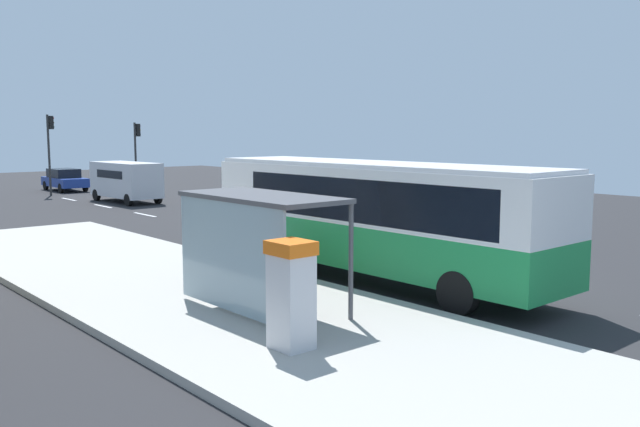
# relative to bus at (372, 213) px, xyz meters

# --- Properties ---
(ground_plane) EXTENTS (56.00, 92.00, 0.04)m
(ground_plane) POSITION_rel_bus_xyz_m (1.71, 12.51, -1.86)
(ground_plane) COLOR #262628
(sidewalk_platform) EXTENTS (6.20, 30.00, 0.18)m
(sidewalk_platform) POSITION_rel_bus_xyz_m (-4.69, 0.51, -1.75)
(sidewalk_platform) COLOR #ADAAA3
(sidewalk_platform) RESTS_ON ground
(lane_stripe_seg_1) EXTENTS (0.16, 2.20, 0.01)m
(lane_stripe_seg_1) POSITION_rel_bus_xyz_m (1.96, -2.49, -1.84)
(lane_stripe_seg_1) COLOR silver
(lane_stripe_seg_1) RESTS_ON ground
(lane_stripe_seg_2) EXTENTS (0.16, 2.20, 0.01)m
(lane_stripe_seg_2) POSITION_rel_bus_xyz_m (1.96, 2.51, -1.84)
(lane_stripe_seg_2) COLOR silver
(lane_stripe_seg_2) RESTS_ON ground
(lane_stripe_seg_3) EXTENTS (0.16, 2.20, 0.01)m
(lane_stripe_seg_3) POSITION_rel_bus_xyz_m (1.96, 7.51, -1.84)
(lane_stripe_seg_3) COLOR silver
(lane_stripe_seg_3) RESTS_ON ground
(lane_stripe_seg_4) EXTENTS (0.16, 2.20, 0.01)m
(lane_stripe_seg_4) POSITION_rel_bus_xyz_m (1.96, 12.51, -1.84)
(lane_stripe_seg_4) COLOR silver
(lane_stripe_seg_4) RESTS_ON ground
(lane_stripe_seg_5) EXTENTS (0.16, 2.20, 0.01)m
(lane_stripe_seg_5) POSITION_rel_bus_xyz_m (1.96, 17.51, -1.84)
(lane_stripe_seg_5) COLOR silver
(lane_stripe_seg_5) RESTS_ON ground
(lane_stripe_seg_6) EXTENTS (0.16, 2.20, 0.01)m
(lane_stripe_seg_6) POSITION_rel_bus_xyz_m (1.96, 22.51, -1.84)
(lane_stripe_seg_6) COLOR silver
(lane_stripe_seg_6) RESTS_ON ground
(lane_stripe_seg_7) EXTENTS (0.16, 2.20, 0.01)m
(lane_stripe_seg_7) POSITION_rel_bus_xyz_m (1.96, 27.51, -1.84)
(lane_stripe_seg_7) COLOR silver
(lane_stripe_seg_7) RESTS_ON ground
(bus) EXTENTS (2.59, 11.02, 3.21)m
(bus) POSITION_rel_bus_xyz_m (0.00, 0.00, 0.00)
(bus) COLOR #1E8C47
(bus) RESTS_ON ground
(white_van) EXTENTS (2.18, 5.26, 2.30)m
(white_van) POSITION_rel_bus_xyz_m (3.91, 23.74, -0.50)
(white_van) COLOR silver
(white_van) RESTS_ON ground
(sedan_near) EXTENTS (1.87, 4.41, 1.52)m
(sedan_near) POSITION_rel_bus_xyz_m (4.01, 33.70, -1.05)
(sedan_near) COLOR navy
(sedan_near) RESTS_ON ground
(ticket_machine) EXTENTS (0.66, 0.76, 1.94)m
(ticket_machine) POSITION_rel_bus_xyz_m (-5.61, -3.52, -0.67)
(ticket_machine) COLOR silver
(ticket_machine) RESTS_ON sidewalk_platform
(recycling_bin_orange) EXTENTS (0.52, 0.52, 0.95)m
(recycling_bin_orange) POSITION_rel_bus_xyz_m (-2.49, 0.65, -1.19)
(recycling_bin_orange) COLOR orange
(recycling_bin_orange) RESTS_ON sidewalk_platform
(recycling_bin_green) EXTENTS (0.52, 0.52, 0.95)m
(recycling_bin_green) POSITION_rel_bus_xyz_m (-2.49, 1.35, -1.19)
(recycling_bin_green) COLOR green
(recycling_bin_green) RESTS_ON sidewalk_platform
(recycling_bin_blue) EXTENTS (0.52, 0.52, 0.95)m
(recycling_bin_blue) POSITION_rel_bus_xyz_m (-2.49, 2.05, -1.19)
(recycling_bin_blue) COLOR blue
(recycling_bin_blue) RESTS_ON sidewalk_platform
(recycling_bin_red) EXTENTS (0.52, 0.52, 0.95)m
(recycling_bin_red) POSITION_rel_bus_xyz_m (-2.49, 2.75, -1.19)
(recycling_bin_red) COLOR red
(recycling_bin_red) RESTS_ON sidewalk_platform
(traffic_light_near_side) EXTENTS (0.49, 0.28, 4.66)m
(traffic_light_near_side) POSITION_rel_bus_xyz_m (7.22, 29.09, 1.28)
(traffic_light_near_side) COLOR #2D2D2D
(traffic_light_near_side) RESTS_ON ground
(traffic_light_median) EXTENTS (0.49, 0.28, 5.13)m
(traffic_light_median) POSITION_rel_bus_xyz_m (2.11, 30.69, 1.56)
(traffic_light_median) COLOR #2D2D2D
(traffic_light_median) RESTS_ON ground
(bus_shelter) EXTENTS (1.80, 4.00, 2.50)m
(bus_shelter) POSITION_rel_bus_xyz_m (-4.70, -0.97, 0.25)
(bus_shelter) COLOR #4C4C51
(bus_shelter) RESTS_ON sidewalk_platform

